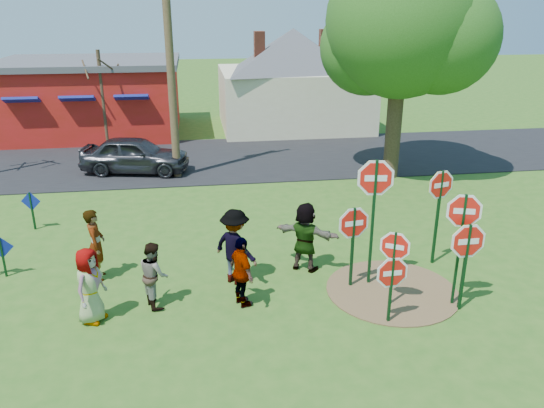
{
  "coord_description": "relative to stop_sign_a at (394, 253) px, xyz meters",
  "views": [
    {
      "loc": [
        -0.06,
        -11.85,
        6.57
      ],
      "look_at": [
        1.91,
        1.61,
        1.45
      ],
      "focal_mm": 35.0,
      "sensor_mm": 36.0,
      "label": 1
    }
  ],
  "objects": [
    {
      "name": "stop_sign_b",
      "position": [
        -0.19,
        1.05,
        1.13
      ],
      "size": [
        1.19,
        0.19,
        3.38
      ],
      "rotation": [
        0.0,
        0.0,
        -0.14
      ],
      "color": "#0D3317",
      "rests_on": "ground"
    },
    {
      "name": "stop_sign_f",
      "position": [
        1.5,
        -0.43,
        0.24
      ],
      "size": [
        1.09,
        0.07,
        2.26
      ],
      "rotation": [
        0.0,
        0.0,
        0.01
      ],
      "color": "#0D3317",
      "rests_on": "ground"
    },
    {
      "name": "person_e",
      "position": [
        -3.42,
        0.47,
        -0.48
      ],
      "size": [
        0.75,
        1.09,
        1.71
      ],
      "primitive_type": "imported",
      "rotation": [
        0.0,
        0.0,
        1.94
      ],
      "color": "#462B5A",
      "rests_on": "ground"
    },
    {
      "name": "blue_diamond_b",
      "position": [
        -9.33,
        2.75,
        -0.65
      ],
      "size": [
        0.59,
        0.08,
        1.12
      ],
      "rotation": [
        0.0,
        0.0,
        0.11
      ],
      "color": "#0D3317",
      "rests_on": "ground"
    },
    {
      "name": "red_building",
      "position": [
        -9.74,
        19.57,
        0.63
      ],
      "size": [
        9.4,
        7.69,
        3.9
      ],
      "color": "maroon",
      "rests_on": "ground"
    },
    {
      "name": "leafy_tree",
      "position": [
        3.63,
        9.53,
        4.37
      ],
      "size": [
        6.23,
        5.69,
        8.86
      ],
      "color": "#382819",
      "rests_on": "ground"
    },
    {
      "name": "person_f",
      "position": [
        -1.62,
        2.03,
        -0.4
      ],
      "size": [
        1.76,
        1.38,
        1.86
      ],
      "primitive_type": "imported",
      "rotation": [
        0.0,
        0.0,
        2.58
      ],
      "color": "#1A502D",
      "rests_on": "ground"
    },
    {
      "name": "person_a",
      "position": [
        -6.75,
        0.31,
        -0.46
      ],
      "size": [
        0.85,
        1.0,
        1.74
      ],
      "primitive_type": "imported",
      "rotation": [
        0.0,
        0.0,
        1.15
      ],
      "color": "#354483",
      "rests_on": "ground"
    },
    {
      "name": "ground",
      "position": [
        -4.24,
        1.58,
        -1.34
      ],
      "size": [
        120.0,
        120.0,
        0.0
      ],
      "primitive_type": "plane",
      "color": "#2D5A19",
      "rests_on": "ground"
    },
    {
      "name": "person_d",
      "position": [
        -3.48,
        1.6,
        -0.36
      ],
      "size": [
        1.4,
        1.4,
        1.95
      ],
      "primitive_type": "imported",
      "rotation": [
        0.0,
        0.0,
        2.35
      ],
      "color": "#313136",
      "rests_on": "ground"
    },
    {
      "name": "blue_diamond_d",
      "position": [
        -9.42,
        5.87,
        -0.57
      ],
      "size": [
        0.6,
        0.14,
        1.24
      ],
      "rotation": [
        0.0,
        0.0,
        -0.2
      ],
      "color": "#0D3317",
      "rests_on": "ground"
    },
    {
      "name": "bare_tree_east",
      "position": [
        -8.61,
        16.13,
        1.67
      ],
      "size": [
        1.8,
        1.8,
        4.64
      ],
      "color": "#382819",
      "rests_on": "ground"
    },
    {
      "name": "person_b",
      "position": [
        -6.93,
        2.32,
        -0.4
      ],
      "size": [
        0.51,
        0.72,
        1.87
      ],
      "primitive_type": "imported",
      "rotation": [
        0.0,
        0.0,
        1.66
      ],
      "color": "#2B6C5B",
      "rests_on": "ground"
    },
    {
      "name": "cream_house",
      "position": [
        1.26,
        19.58,
        1.59
      ],
      "size": [
        9.4,
        9.4,
        6.5
      ],
      "color": "beige",
      "rests_on": "ground"
    },
    {
      "name": "stop_sign_d",
      "position": [
        1.89,
        1.88,
        0.66
      ],
      "size": [
        1.0,
        0.28,
        2.75
      ],
      "rotation": [
        0.0,
        0.0,
        0.26
      ],
      "color": "#0D3317",
      "rests_on": "ground"
    },
    {
      "name": "stop_sign_e",
      "position": [
        -0.3,
        -0.7,
        -0.22
      ],
      "size": [
        0.96,
        0.07,
        1.7
      ],
      "rotation": [
        0.0,
        0.0,
        0.05
      ],
      "color": "#0D3317",
      "rests_on": "ground"
    },
    {
      "name": "stop_sign_g",
      "position": [
        -0.68,
        0.97,
        0.19
      ],
      "size": [
        1.06,
        0.19,
        2.23
      ],
      "rotation": [
        0.0,
        0.0,
        0.16
      ],
      "color": "#0D3317",
      "rests_on": "ground"
    },
    {
      "name": "dirt_patch",
      "position": [
        0.26,
        0.58,
        -1.32
      ],
      "size": [
        3.2,
        3.2,
        0.03
      ],
      "primitive_type": "cylinder",
      "color": "brown",
      "rests_on": "ground"
    },
    {
      "name": "suv",
      "position": [
        -6.82,
        11.48,
        -0.55
      ],
      "size": [
        4.65,
        2.61,
        1.49
      ],
      "primitive_type": "imported",
      "rotation": [
        0.0,
        0.0,
        1.37
      ],
      "color": "#29292D",
      "rests_on": "road"
    },
    {
      "name": "road",
      "position": [
        -4.24,
        13.08,
        -1.32
      ],
      "size": [
        120.0,
        7.5,
        0.04
      ],
      "primitive_type": "cube",
      "color": "black",
      "rests_on": "ground"
    },
    {
      "name": "stop_sign_a",
      "position": [
        0.0,
        0.0,
        0.0
      ],
      "size": [
        0.81,
        0.49,
        1.96
      ],
      "rotation": [
        0.0,
        0.0,
        -0.53
      ],
      "color": "#0D3317",
      "rests_on": "ground"
    },
    {
      "name": "stop_sign_c",
      "position": [
        1.44,
        -0.2,
        0.68
      ],
      "size": [
        1.01,
        0.31,
        2.87
      ],
      "rotation": [
        0.0,
        0.0,
        -0.28
      ],
      "color": "#0D3317",
      "rests_on": "ground"
    },
    {
      "name": "person_c",
      "position": [
        -5.41,
        0.79,
        -0.55
      ],
      "size": [
        0.83,
        0.92,
        1.57
      ],
      "primitive_type": "imported",
      "rotation": [
        0.0,
        0.0,
        1.93
      ],
      "color": "brown",
      "rests_on": "ground"
    },
    {
      "name": "utility_pole",
      "position": [
        -5.12,
        10.68,
        3.93
      ],
      "size": [
        2.31,
        1.06,
        10.01
      ],
      "rotation": [
        0.0,
        0.0,
        0.39
      ],
      "color": "#4C3823",
      "rests_on": "ground"
    }
  ]
}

